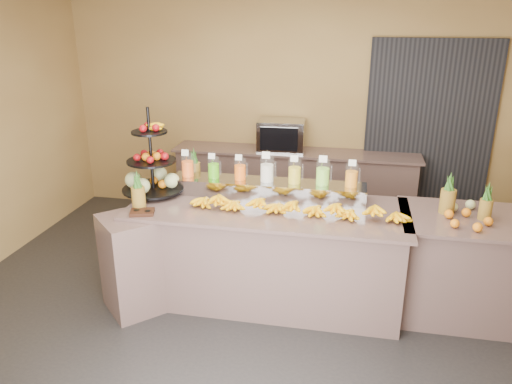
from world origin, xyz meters
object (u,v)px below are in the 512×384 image
(condiment_caddy, at_px, (142,212))
(right_fruit_pile, at_px, (465,212))
(oven_warmer, at_px, (281,135))
(pitcher_tray, at_px, (267,189))
(fruit_stand, at_px, (156,172))
(banana_heap, at_px, (295,204))

(condiment_caddy, height_order, right_fruit_pile, right_fruit_pile)
(oven_warmer, bearing_deg, pitcher_tray, -88.16)
(pitcher_tray, height_order, fruit_stand, fruit_stand)
(fruit_stand, bearing_deg, condiment_caddy, -81.07)
(condiment_caddy, bearing_deg, right_fruit_pile, 8.66)
(banana_heap, height_order, oven_warmer, oven_warmer)
(banana_heap, relative_size, oven_warmer, 3.29)
(condiment_caddy, relative_size, oven_warmer, 0.35)
(banana_heap, xyz_separation_m, oven_warmer, (-0.43, 2.01, 0.12))
(pitcher_tray, bearing_deg, oven_warmer, 93.95)
(pitcher_tray, distance_m, banana_heap, 0.46)
(pitcher_tray, xyz_separation_m, oven_warmer, (-0.12, 1.67, 0.12))
(banana_heap, bearing_deg, oven_warmer, 101.98)
(pitcher_tray, distance_m, fruit_stand, 1.07)
(fruit_stand, distance_m, right_fruit_pile, 2.80)
(fruit_stand, xyz_separation_m, condiment_caddy, (0.06, -0.51, -0.20))
(pitcher_tray, bearing_deg, banana_heap, -47.48)
(banana_heap, height_order, condiment_caddy, banana_heap)
(pitcher_tray, height_order, oven_warmer, oven_warmer)
(fruit_stand, height_order, right_fruit_pile, fruit_stand)
(right_fruit_pile, relative_size, oven_warmer, 0.70)
(fruit_stand, xyz_separation_m, right_fruit_pile, (2.79, -0.10, -0.15))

